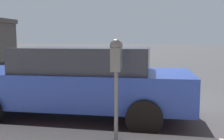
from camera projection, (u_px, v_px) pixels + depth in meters
ground_plane at (131, 107)px, 6.51m from camera, size 220.00×220.00×0.00m
parking_meter at (116, 64)px, 3.81m from camera, size 0.21×0.19×1.53m
car_blue at (78, 81)px, 5.57m from camera, size 2.12×4.84×1.50m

